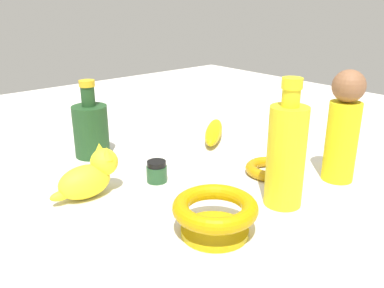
# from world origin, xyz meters

# --- Properties ---
(ground) EXTENTS (2.00, 2.00, 0.00)m
(ground) POSITION_xyz_m (0.00, 0.00, 0.00)
(ground) COLOR silver
(bowl) EXTENTS (0.13, 0.13, 0.06)m
(bowl) POSITION_xyz_m (-0.21, 0.14, 0.04)
(bowl) COLOR #BFA40C
(bowl) RESTS_ON ground
(bottle_short) EXTENTS (0.08, 0.08, 0.18)m
(bottle_short) POSITION_xyz_m (0.21, 0.12, 0.07)
(bottle_short) COLOR #1F4620
(bottle_short) RESTS_ON ground
(banana) EXTENTS (0.15, 0.17, 0.04)m
(banana) POSITION_xyz_m (0.11, -0.17, 0.02)
(banana) COLOR gold
(banana) RESTS_ON ground
(bottle_tall) EXTENTS (0.07, 0.07, 0.23)m
(bottle_tall) POSITION_xyz_m (-0.22, -0.02, 0.10)
(bottle_tall) COLOR yellow
(bottle_tall) RESTS_ON ground
(person_figure_adult) EXTENTS (0.08, 0.08, 0.22)m
(person_figure_adult) POSITION_xyz_m (-0.23, -0.19, 0.11)
(person_figure_adult) COLOR yellow
(person_figure_adult) RESTS_ON ground
(bangle) EXTENTS (0.10, 0.10, 0.02)m
(bangle) POSITION_xyz_m (-0.12, -0.11, 0.01)
(bangle) COLOR #B4810B
(bangle) RESTS_ON ground
(cat_figurine) EXTENTS (0.06, 0.14, 0.09)m
(cat_figurine) POSITION_xyz_m (0.03, 0.22, 0.04)
(cat_figurine) COLOR yellow
(cat_figurine) RESTS_ON ground
(nail_polish_jar) EXTENTS (0.04, 0.04, 0.04)m
(nail_polish_jar) POSITION_xyz_m (-0.00, 0.09, 0.02)
(nail_polish_jar) COLOR #224D29
(nail_polish_jar) RESTS_ON ground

